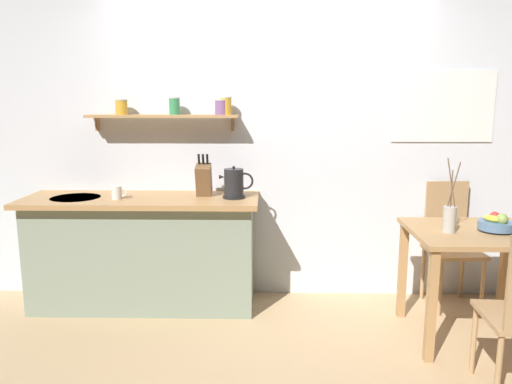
{
  "coord_description": "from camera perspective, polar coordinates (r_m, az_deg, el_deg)",
  "views": [
    {
      "loc": [
        -0.02,
        -3.5,
        1.65
      ],
      "look_at": [
        -0.1,
        0.25,
        0.95
      ],
      "focal_mm": 35.15,
      "sensor_mm": 36.0,
      "label": 1
    }
  ],
  "objects": [
    {
      "name": "coffee_mug_by_sink",
      "position": [
        3.95,
        -15.53,
        -0.06
      ],
      "size": [
        0.12,
        0.08,
        0.1
      ],
      "color": "white",
      "rests_on": "kitchen_counter"
    },
    {
      "name": "kitchen_counter",
      "position": [
        4.12,
        -12.69,
        -6.57
      ],
      "size": [
        1.83,
        0.63,
        0.9
      ],
      "color": "gray",
      "rests_on": "ground_plane"
    },
    {
      "name": "dining_chair_far",
      "position": [
        4.34,
        21.19,
        -4.95
      ],
      "size": [
        0.42,
        0.43,
        0.99
      ],
      "color": "tan",
      "rests_on": "ground_plane"
    },
    {
      "name": "electric_kettle",
      "position": [
        3.85,
        -2.49,
        0.96
      ],
      "size": [
        0.26,
        0.17,
        0.25
      ],
      "color": "black",
      "rests_on": "kitchen_counter"
    },
    {
      "name": "knife_block",
      "position": [
        3.93,
        -5.97,
        1.45
      ],
      "size": [
        0.12,
        0.19,
        0.34
      ],
      "color": "brown",
      "rests_on": "kitchen_counter"
    },
    {
      "name": "twig_vase",
      "position": [
        3.57,
        21.18,
        -2.78
      ],
      "size": [
        0.09,
        0.09,
        0.5
      ],
      "color": "#B7B2A8",
      "rests_on": "dining_table"
    },
    {
      "name": "fruit_bowl",
      "position": [
        3.73,
        25.67,
        -3.28
      ],
      "size": [
        0.23,
        0.23,
        0.13
      ],
      "color": "#51759E",
      "rests_on": "dining_table"
    },
    {
      "name": "back_wall",
      "position": [
        4.17,
        4.34,
        6.42
      ],
      "size": [
        6.8,
        0.11,
        2.7
      ],
      "color": "silver",
      "rests_on": "ground_plane"
    },
    {
      "name": "dining_table",
      "position": [
        3.74,
        23.56,
        -6.02
      ],
      "size": [
        0.86,
        0.77,
        0.77
      ],
      "color": "tan",
      "rests_on": "ground_plane"
    },
    {
      "name": "ground_plane",
      "position": [
        3.87,
        1.45,
        -14.67
      ],
      "size": [
        14.0,
        14.0,
        0.0
      ],
      "primitive_type": "plane",
      "color": "tan"
    },
    {
      "name": "wall_shelf",
      "position": [
        4.06,
        -9.16,
        9.01
      ],
      "size": [
        1.2,
        0.2,
        0.27
      ],
      "color": "tan"
    }
  ]
}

